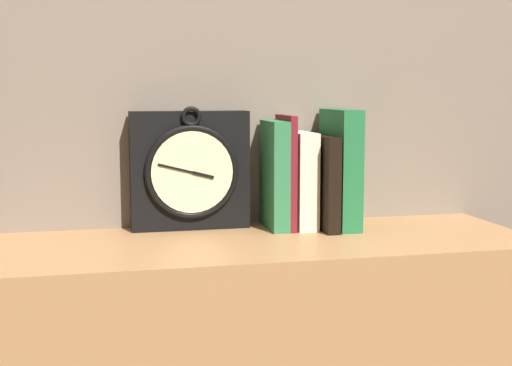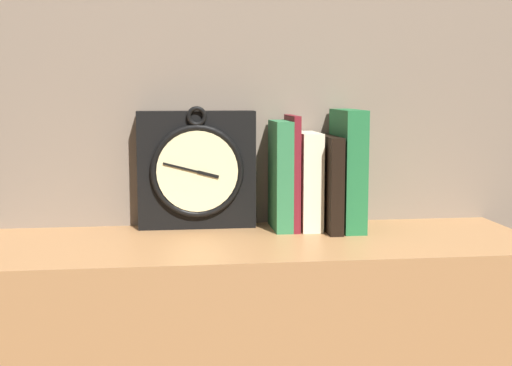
{
  "view_description": "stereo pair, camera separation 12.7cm",
  "coord_description": "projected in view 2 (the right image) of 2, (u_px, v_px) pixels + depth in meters",
  "views": [
    {
      "loc": [
        -0.29,
        -1.22,
        1.13
      ],
      "look_at": [
        0.0,
        0.0,
        0.97
      ],
      "focal_mm": 50.0,
      "sensor_mm": 36.0,
      "label": 1
    },
    {
      "loc": [
        -0.16,
        -1.25,
        1.13
      ],
      "look_at": [
        0.0,
        0.0,
        0.97
      ],
      "focal_mm": 50.0,
      "sensor_mm": 36.0,
      "label": 2
    }
  ],
  "objects": [
    {
      "name": "wall_back",
      "position": [
        243.0,
        4.0,
        1.42
      ],
      "size": [
        6.0,
        0.05,
        2.6
      ],
      "color": "#756656",
      "rests_on": "ground_plane"
    },
    {
      "name": "book_slot2_cream",
      "position": [
        308.0,
        181.0,
        1.38
      ],
      "size": [
        0.04,
        0.12,
        0.19
      ],
      "color": "beige",
      "rests_on": "bookshelf"
    },
    {
      "name": "book_slot4_green",
      "position": [
        348.0,
        170.0,
        1.38
      ],
      "size": [
        0.04,
        0.15,
        0.23
      ],
      "color": "#1E6434",
      "rests_on": "bookshelf"
    },
    {
      "name": "book_slot0_green",
      "position": [
        281.0,
        175.0,
        1.38
      ],
      "size": [
        0.03,
        0.12,
        0.21
      ],
      "color": "#2B6D40",
      "rests_on": "bookshelf"
    },
    {
      "name": "clock",
      "position": [
        197.0,
        170.0,
        1.38
      ],
      "size": [
        0.23,
        0.06,
        0.24
      ],
      "color": "black",
      "rests_on": "bookshelf"
    },
    {
      "name": "book_slot3_black",
      "position": [
        329.0,
        183.0,
        1.37
      ],
      "size": [
        0.02,
        0.15,
        0.18
      ],
      "color": "black",
      "rests_on": "bookshelf"
    },
    {
      "name": "book_slot1_maroon",
      "position": [
        292.0,
        172.0,
        1.38
      ],
      "size": [
        0.01,
        0.12,
        0.22
      ],
      "color": "maroon",
      "rests_on": "bookshelf"
    }
  ]
}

